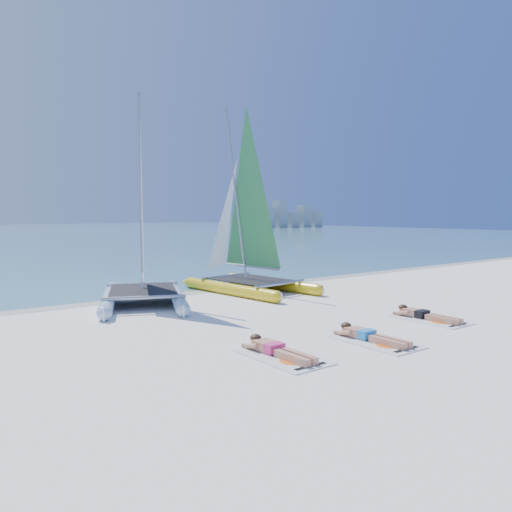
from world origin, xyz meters
The scene contains 11 objects.
ground centered at (0.00, 0.00, 0.00)m, with size 140.00×140.00×0.00m, color white.
wet_sand_strip centered at (0.00, 5.50, 0.00)m, with size 140.00×1.40×0.01m, color beige.
distant_skyline centered at (53.71, 62.00, 1.94)m, with size 14.00×2.00×5.00m.
catamaran_blue centered at (-2.19, 4.34, 1.96)m, with size 4.02×5.32×6.56m.
catamaran_yellow centered at (1.59, 4.68, 2.06)m, with size 2.82×5.23×6.53m.
towel_a centered at (-2.48, -2.35, 0.01)m, with size 1.00×1.85×0.02m, color white.
sunbather_a centered at (-2.48, -2.15, 0.12)m, with size 0.37×1.73×0.26m.
towel_b centered at (-0.27, -2.68, 0.01)m, with size 1.00×1.85×0.02m, color white.
sunbather_b centered at (-0.27, -2.49, 0.12)m, with size 0.37×1.73×0.26m.
towel_c centered at (2.49, -2.10, 0.01)m, with size 1.00×1.85×0.02m, color white.
sunbather_c centered at (2.49, -1.91, 0.12)m, with size 0.37×1.73×0.26m.
Camera 1 is at (-8.25, -9.20, 2.63)m, focal length 35.00 mm.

